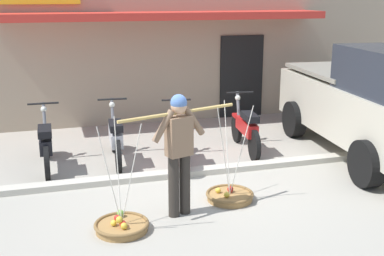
# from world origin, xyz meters

# --- Properties ---
(ground_plane) EXTENTS (90.00, 90.00, 0.00)m
(ground_plane) POSITION_xyz_m (0.00, 0.00, 0.00)
(ground_plane) COLOR #9E998C
(sidewalk_curb) EXTENTS (20.00, 0.24, 0.10)m
(sidewalk_curb) POSITION_xyz_m (0.00, 0.70, 0.05)
(sidewalk_curb) COLOR #BAB4A5
(sidewalk_curb) RESTS_ON ground
(fruit_vendor) EXTENTS (1.70, 0.58, 1.70)m
(fruit_vendor) POSITION_xyz_m (-0.34, -0.73, 0.98)
(fruit_vendor) COLOR #2D2823
(fruit_vendor) RESTS_ON ground
(fruit_basket_left_side) EXTENTS (0.71, 0.71, 1.45)m
(fruit_basket_left_side) POSITION_xyz_m (0.50, -0.46, 0.07)
(fruit_basket_left_side) COLOR #9E7542
(fruit_basket_left_side) RESTS_ON ground
(fruit_basket_right_side) EXTENTS (0.71, 0.71, 1.45)m
(fruit_basket_right_side) POSITION_xyz_m (-1.18, -1.00, 0.07)
(fruit_basket_right_side) COLOR #9E7542
(fruit_basket_right_side) RESTS_ON ground
(motorcycle_nearest_shop) EXTENTS (0.54, 1.82, 1.09)m
(motorcycle_nearest_shop) POSITION_xyz_m (-2.08, 1.69, 0.45)
(motorcycle_nearest_shop) COLOR black
(motorcycle_nearest_shop) RESTS_ON ground
(motorcycle_second_in_row) EXTENTS (0.54, 1.82, 1.09)m
(motorcycle_second_in_row) POSITION_xyz_m (-0.88, 1.72, 0.45)
(motorcycle_second_in_row) COLOR black
(motorcycle_second_in_row) RESTS_ON ground
(motorcycle_third_in_row) EXTENTS (0.54, 1.81, 1.09)m
(motorcycle_third_in_row) POSITION_xyz_m (0.21, 1.33, 0.45)
(motorcycle_third_in_row) COLOR black
(motorcycle_third_in_row) RESTS_ON ground
(motorcycle_end_of_row) EXTENTS (0.54, 1.82, 1.09)m
(motorcycle_end_of_row) POSITION_xyz_m (1.62, 1.66, 0.45)
(motorcycle_end_of_row) COLOR black
(motorcycle_end_of_row) RESTS_ON ground
(parked_truck) EXTENTS (2.48, 4.85, 2.10)m
(parked_truck) POSITION_xyz_m (3.82, 0.67, 1.03)
(parked_truck) COLOR beige
(parked_truck) RESTS_ON ground
(storefront_building) EXTENTS (13.00, 6.00, 4.20)m
(storefront_building) POSITION_xyz_m (0.64, 6.86, 2.10)
(storefront_building) COLOR tan
(storefront_building) RESTS_ON ground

